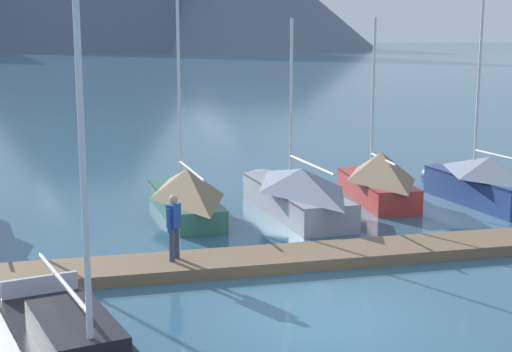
{
  "coord_description": "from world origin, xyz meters",
  "views": [
    {
      "loc": [
        -5.13,
        -14.51,
        6.05
      ],
      "look_at": [
        0.0,
        6.0,
        2.0
      ],
      "focal_mm": 53.28,
      "sensor_mm": 36.0,
      "label": 1
    }
  ],
  "objects": [
    {
      "name": "ground_plane",
      "position": [
        0.0,
        0.0,
        0.0
      ],
      "size": [
        700.0,
        700.0,
        0.0
      ],
      "primitive_type": "plane",
      "color": "#335B75"
    },
    {
      "name": "dock",
      "position": [
        0.0,
        4.0,
        0.14
      ],
      "size": [
        21.86,
        1.88,
        0.3
      ],
      "color": "brown",
      "rests_on": "ground"
    },
    {
      "name": "sailboat_mid_dock_port",
      "position": [
        -1.44,
        10.16,
        0.78
      ],
      "size": [
        2.0,
        6.87,
        9.05
      ],
      "color": "#336B56",
      "rests_on": "ground"
    },
    {
      "name": "sailboat_mid_dock_starboard",
      "position": [
        2.2,
        9.61,
        0.76
      ],
      "size": [
        2.41,
        7.66,
        6.47
      ],
      "color": "#93939E",
      "rests_on": "ground"
    },
    {
      "name": "sailboat_far_berth",
      "position": [
        5.59,
        10.44,
        0.87
      ],
      "size": [
        2.06,
        5.77,
        6.51
      ],
      "color": "#B2332D",
      "rests_on": "ground"
    },
    {
      "name": "sailboat_outer_slip",
      "position": [
        8.98,
        9.21,
        0.86
      ],
      "size": [
        2.23,
        6.0,
        9.02
      ],
      "color": "navy",
      "rests_on": "ground"
    },
    {
      "name": "person_on_dock",
      "position": [
        -2.63,
        4.08,
        1.26
      ],
      "size": [
        0.4,
        0.49,
        1.69
      ],
      "color": "#384256",
      "rests_on": "dock"
    }
  ]
}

